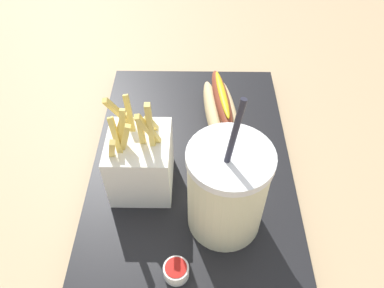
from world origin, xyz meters
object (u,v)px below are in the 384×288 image
(fries_basket, at_px, (141,161))
(ketchup_cup_1, at_px, (176,271))
(hot_dog_1, at_px, (221,110))
(soda_cup, at_px, (227,190))

(fries_basket, height_order, ketchup_cup_1, fries_basket)
(hot_dog_1, bearing_deg, soda_cup, -0.80)
(soda_cup, distance_m, ketchup_cup_1, 0.12)
(fries_basket, distance_m, hot_dog_1, 0.18)
(hot_dog_1, bearing_deg, fries_basket, -41.80)
(soda_cup, relative_size, hot_dog_1, 1.26)
(soda_cup, height_order, ketchup_cup_1, soda_cup)
(soda_cup, relative_size, ketchup_cup_1, 6.97)
(fries_basket, relative_size, hot_dog_1, 0.99)
(fries_basket, height_order, hot_dog_1, fries_basket)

